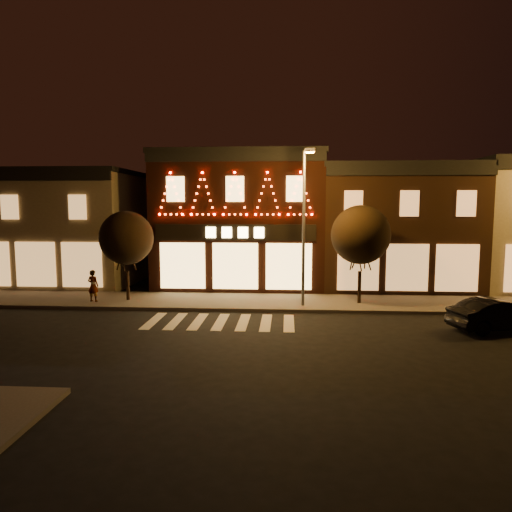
# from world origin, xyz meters

# --- Properties ---
(ground) EXTENTS (120.00, 120.00, 0.00)m
(ground) POSITION_xyz_m (0.00, 0.00, 0.00)
(ground) COLOR black
(ground) RESTS_ON ground
(sidewalk_far) EXTENTS (44.00, 4.00, 0.15)m
(sidewalk_far) POSITION_xyz_m (2.00, 8.00, 0.07)
(sidewalk_far) COLOR #47423D
(sidewalk_far) RESTS_ON ground
(building_left) EXTENTS (12.20, 8.28, 7.30)m
(building_left) POSITION_xyz_m (-13.00, 13.99, 3.66)
(building_left) COLOR #726851
(building_left) RESTS_ON ground
(building_pulp) EXTENTS (10.20, 8.34, 8.30)m
(building_pulp) POSITION_xyz_m (0.00, 13.98, 4.16)
(building_pulp) COLOR black
(building_pulp) RESTS_ON ground
(building_right_a) EXTENTS (9.20, 8.28, 7.50)m
(building_right_a) POSITION_xyz_m (9.50, 13.99, 3.76)
(building_right_a) COLOR #331E12
(building_right_a) RESTS_ON ground
(streetlamp_mid) EXTENTS (0.52, 1.74, 7.57)m
(streetlamp_mid) POSITION_xyz_m (3.73, 6.76, 4.59)
(streetlamp_mid) COLOR #59595E
(streetlamp_mid) RESTS_ON sidewalk_far
(tree_left) EXTENTS (2.79, 2.79, 4.67)m
(tree_left) POSITION_xyz_m (-5.45, 7.76, 3.42)
(tree_left) COLOR black
(tree_left) RESTS_ON sidewalk_far
(tree_right) EXTENTS (2.97, 2.97, 4.97)m
(tree_right) POSITION_xyz_m (6.59, 7.77, 3.63)
(tree_right) COLOR black
(tree_right) RESTS_ON sidewalk_far
(dark_sedan) EXTENTS (4.26, 2.51, 1.33)m
(dark_sedan) POSITION_xyz_m (11.54, 3.36, 0.66)
(dark_sedan) COLOR black
(dark_sedan) RESTS_ON ground
(pedestrian) EXTENTS (0.67, 0.51, 1.65)m
(pedestrian) POSITION_xyz_m (-7.08, 7.21, 0.98)
(pedestrian) COLOR gray
(pedestrian) RESTS_ON sidewalk_far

